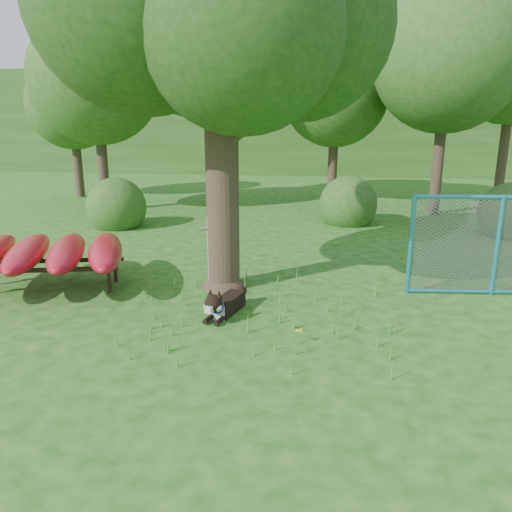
# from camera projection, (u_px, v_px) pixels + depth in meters

# --- Properties ---
(ground) EXTENTS (80.00, 80.00, 0.00)m
(ground) POSITION_uv_depth(u_px,v_px,m) (231.00, 341.00, 7.49)
(ground) COLOR #1B5210
(ground) RESTS_ON ground
(wooden_post) EXTENTS (0.39, 0.20, 1.42)m
(wooden_post) POSITION_uv_depth(u_px,v_px,m) (211.00, 251.00, 9.60)
(wooden_post) COLOR #675F4D
(wooden_post) RESTS_ON ground
(kayak_rack) EXTENTS (3.69, 3.30, 0.95)m
(kayak_rack) POSITION_uv_depth(u_px,v_px,m) (47.00, 253.00, 9.57)
(kayak_rack) COLOR black
(kayak_rack) RESTS_ON ground
(husky_dog) EXTENTS (0.56, 1.25, 0.57)m
(husky_dog) POSITION_uv_depth(u_px,v_px,m) (223.00, 304.00, 8.39)
(husky_dog) COLOR black
(husky_dog) RESTS_ON ground
(fence_section) EXTENTS (3.24, 0.39, 3.16)m
(fence_section) POSITION_uv_depth(u_px,v_px,m) (497.00, 246.00, 9.20)
(fence_section) COLOR teal
(fence_section) RESTS_ON ground
(wildflower_clump) EXTENTS (0.11, 0.09, 0.24)m
(wildflower_clump) POSITION_uv_depth(u_px,v_px,m) (299.00, 332.00, 7.34)
(wildflower_clump) COLOR #4C9330
(wildflower_clump) RESTS_ON ground
(bg_tree_a) EXTENTS (4.40, 4.40, 6.70)m
(bg_tree_a) POSITION_uv_depth(u_px,v_px,m) (96.00, 79.00, 16.71)
(bg_tree_a) COLOR #36291D
(bg_tree_a) RESTS_ON ground
(bg_tree_b) EXTENTS (5.20, 5.20, 8.22)m
(bg_tree_b) POSITION_uv_depth(u_px,v_px,m) (210.00, 49.00, 17.84)
(bg_tree_b) COLOR #36291D
(bg_tree_b) RESTS_ON ground
(bg_tree_c) EXTENTS (4.00, 4.00, 6.12)m
(bg_tree_c) POSITION_uv_depth(u_px,v_px,m) (335.00, 93.00, 18.58)
(bg_tree_c) COLOR #36291D
(bg_tree_c) RESTS_ON ground
(bg_tree_d) EXTENTS (4.80, 4.80, 7.50)m
(bg_tree_d) POSITION_uv_depth(u_px,v_px,m) (448.00, 57.00, 15.93)
(bg_tree_d) COLOR #36291D
(bg_tree_d) RESTS_ON ground
(bg_tree_f) EXTENTS (3.60, 3.60, 5.55)m
(bg_tree_f) POSITION_uv_depth(u_px,v_px,m) (72.00, 105.00, 20.12)
(bg_tree_f) COLOR #36291D
(bg_tree_f) RESTS_ON ground
(shrub_left) EXTENTS (1.80, 1.80, 1.80)m
(shrub_left) POSITION_uv_depth(u_px,v_px,m) (118.00, 227.00, 15.32)
(shrub_left) COLOR #26511A
(shrub_left) RESTS_ON ground
(shrub_right) EXTENTS (1.80, 1.80, 1.80)m
(shrub_right) POSITION_uv_depth(u_px,v_px,m) (508.00, 235.00, 14.23)
(shrub_right) COLOR #26511A
(shrub_right) RESTS_ON ground
(shrub_mid) EXTENTS (1.80, 1.80, 1.80)m
(shrub_mid) POSITION_uv_depth(u_px,v_px,m) (347.00, 223.00, 15.80)
(shrub_mid) COLOR #26511A
(shrub_mid) RESTS_ON ground
(wooded_hillside) EXTENTS (80.00, 12.00, 6.00)m
(wooded_hillside) POSITION_uv_depth(u_px,v_px,m) (310.00, 121.00, 33.38)
(wooded_hillside) COLOR #26511A
(wooded_hillside) RESTS_ON ground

